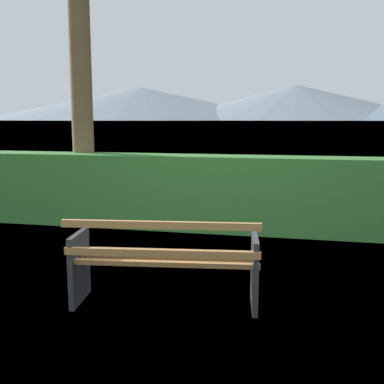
% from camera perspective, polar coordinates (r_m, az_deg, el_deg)
% --- Properties ---
extents(ground_plane, '(1400.00, 1400.00, 0.00)m').
position_cam_1_polar(ground_plane, '(4.58, -3.19, -13.39)').
color(ground_plane, olive).
extents(water_surface, '(620.00, 620.00, 0.00)m').
position_cam_1_polar(water_surface, '(311.64, 12.40, 8.44)').
color(water_surface, '#6B8EA3').
rests_on(water_surface, ground_plane).
extents(park_bench, '(1.80, 0.79, 0.87)m').
position_cam_1_polar(park_bench, '(4.38, -3.36, -8.51)').
color(park_bench, '#A0703F').
rests_on(park_bench, ground_plane).
extents(hedge_row, '(10.10, 0.65, 1.17)m').
position_cam_1_polar(hedge_row, '(7.32, 3.23, -0.13)').
color(hedge_row, '#387A33').
rests_on(hedge_row, ground_plane).
extents(distant_hills, '(808.55, 425.34, 42.38)m').
position_cam_1_polar(distant_hills, '(580.65, 13.28, 10.63)').
color(distant_hills, gray).
rests_on(distant_hills, ground_plane).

